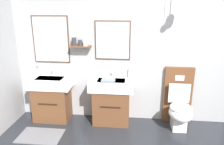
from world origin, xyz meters
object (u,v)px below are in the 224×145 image
Objects in this scene: toilet at (179,106)px; soap_dispenser at (130,73)px; toothbrush_cup at (37,72)px; folded_hand_towel at (108,81)px; vanity_sink_left at (52,97)px; vanity_sink_right at (111,100)px.

toilet reaches higher than soap_dispenser.
soap_dispenser is at bearing 0.33° from toothbrush_cup.
vanity_sink_left is at bearing 173.33° from folded_hand_towel.
vanity_sink_right is at bearing -153.39° from soap_dispenser.
folded_hand_towel is at bearing -141.55° from soap_dispenser.
soap_dispenser is 0.80× the size of folded_hand_towel.
vanity_sink_left is 3.59× the size of folded_hand_towel.
soap_dispenser is 0.44m from folded_hand_towel.
toothbrush_cup is 1.13× the size of soap_dispenser.
toothbrush_cup is 1.35m from folded_hand_towel.
toothbrush_cup reaches higher than soap_dispenser.
vanity_sink_left is 3.98× the size of toothbrush_cup.
toilet is (2.21, -0.02, -0.04)m from vanity_sink_left.
toothbrush_cup is at bearing -179.67° from soap_dispenser.
vanity_sink_right is (1.07, 0.00, 0.00)m from vanity_sink_left.
vanity_sink_left is 2.21m from toilet.
vanity_sink_left is 0.53m from toothbrush_cup.
vanity_sink_left is 1.00× the size of vanity_sink_right.
soap_dispenser is (0.30, 0.15, 0.44)m from vanity_sink_right.
toilet is 4.55× the size of folded_hand_towel.
folded_hand_towel reaches higher than vanity_sink_left.
vanity_sink_right is 3.59× the size of folded_hand_towel.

